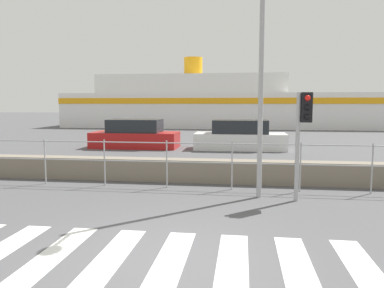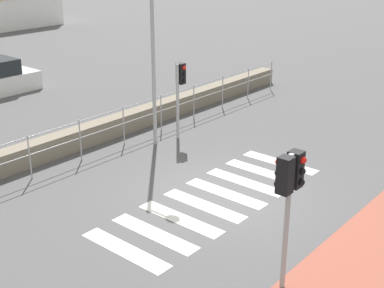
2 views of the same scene
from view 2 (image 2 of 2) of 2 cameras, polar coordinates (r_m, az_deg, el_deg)
ground_plane at (r=14.08m, az=3.29°, el=-5.44°), size 160.00×160.00×0.00m
sidewalk_brick at (r=12.35m, az=18.87°, el=-10.43°), size 24.00×1.80×0.12m
crosswalk at (r=13.85m, az=2.48°, el=-5.89°), size 6.75×2.40×0.01m
seawall at (r=17.58m, az=-11.29°, el=0.88°), size 21.47×0.55×0.65m
harbor_fence at (r=16.77m, az=-9.53°, el=1.85°), size 19.36×0.04×1.29m
traffic_light_near at (r=9.55m, az=10.33°, el=-4.37°), size 0.58×0.41×2.83m
traffic_light_far at (r=17.46m, az=-1.29°, el=6.43°), size 0.34×0.32×2.53m
streetlamp at (r=16.45m, az=-3.72°, el=11.41°), size 0.32×1.06×5.64m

